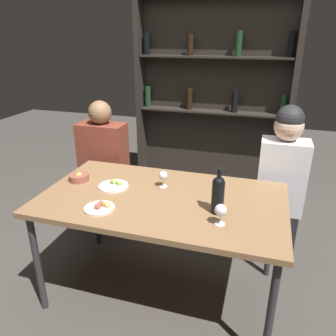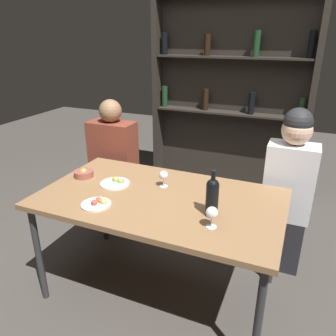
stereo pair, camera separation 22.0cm
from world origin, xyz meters
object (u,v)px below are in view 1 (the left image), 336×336
at_px(wine_bottle, 218,193).
at_px(food_plate_0, 100,207).
at_px(wine_glass_0, 163,176).
at_px(seated_person_right, 280,187).
at_px(wine_glass_1, 221,211).
at_px(food_plate_1, 114,185).
at_px(seated_person_left, 105,173).
at_px(snack_bowl, 79,177).

height_order(wine_bottle, food_plate_0, wine_bottle).
distance_m(wine_bottle, food_plate_0, 0.72).
relative_size(wine_glass_0, seated_person_right, 0.09).
height_order(wine_bottle, wine_glass_1, wine_bottle).
distance_m(wine_glass_1, food_plate_1, 0.83).
xyz_separation_m(food_plate_1, seated_person_left, (-0.39, 0.59, -0.20)).
xyz_separation_m(wine_bottle, seated_person_right, (0.39, 0.74, -0.25)).
xyz_separation_m(food_plate_0, seated_person_left, (-0.45, 0.91, -0.20)).
xyz_separation_m(wine_glass_0, seated_person_right, (0.80, 0.50, -0.21)).
height_order(seated_person_left, seated_person_right, seated_person_right).
bearing_deg(wine_glass_1, snack_bowl, 164.45).
bearing_deg(wine_glass_0, seated_person_left, 145.29).
xyz_separation_m(wine_glass_0, seated_person_left, (-0.72, 0.50, -0.27)).
xyz_separation_m(snack_bowl, seated_person_right, (1.42, 0.58, -0.15)).
height_order(wine_glass_0, seated_person_left, seated_person_left).
relative_size(food_plate_0, seated_person_right, 0.14).
relative_size(food_plate_0, food_plate_1, 0.90).
relative_size(food_plate_0, snack_bowl, 1.32).
bearing_deg(wine_glass_1, food_plate_0, -177.32).
xyz_separation_m(wine_glass_0, wine_glass_1, (0.45, -0.37, 0.01)).
height_order(wine_bottle, wine_glass_0, wine_bottle).
height_order(food_plate_0, seated_person_left, seated_person_left).
height_order(food_plate_0, food_plate_1, food_plate_1).
distance_m(wine_bottle, snack_bowl, 1.05).
bearing_deg(seated_person_right, food_plate_0, -139.86).
bearing_deg(food_plate_1, wine_bottle, -11.51).
height_order(wine_glass_0, food_plate_1, wine_glass_0).
bearing_deg(wine_glass_0, snack_bowl, -172.91).
bearing_deg(seated_person_right, wine_glass_0, -148.10).
xyz_separation_m(wine_glass_1, food_plate_0, (-0.72, -0.03, -0.07)).
xyz_separation_m(wine_glass_0, food_plate_1, (-0.33, -0.10, -0.07)).
relative_size(wine_glass_1, food_plate_0, 0.67).
relative_size(wine_glass_1, snack_bowl, 0.89).
bearing_deg(seated_person_right, food_plate_1, -152.25).
bearing_deg(wine_glass_1, wine_glass_0, 140.39).
distance_m(wine_glass_0, wine_glass_1, 0.59).
distance_m(seated_person_left, seated_person_right, 1.52).
bearing_deg(wine_bottle, wine_glass_1, -73.95).
bearing_deg(food_plate_0, snack_bowl, 136.00).
distance_m(food_plate_0, seated_person_right, 1.41).
distance_m(food_plate_0, seated_person_left, 1.03).
bearing_deg(snack_bowl, food_plate_0, -44.00).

